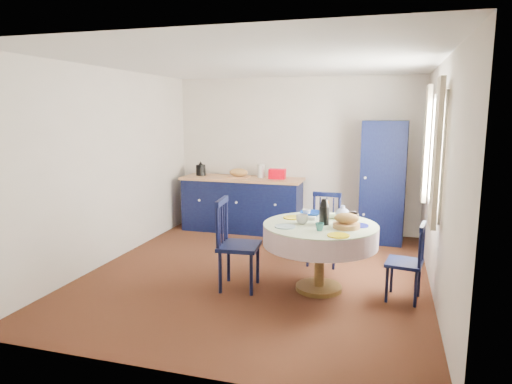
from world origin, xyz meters
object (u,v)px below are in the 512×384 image
Objects in this scene: chair_far at (324,229)px; chair_right at (408,261)px; mug_d at (307,213)px; cobalt_bowl at (311,214)px; mug_c at (353,218)px; kitchen_counter at (242,203)px; pantry_cabinet at (383,183)px; chair_left at (235,244)px; mug_b at (320,227)px; dining_table at (321,235)px; mug_a at (302,219)px.

chair_right is (1.00, -0.94, -0.04)m from chair_far.
mug_d is 0.40× the size of cobalt_bowl.
mug_c is at bearing -99.65° from chair_right.
kitchen_counter is 2.17× the size of chair_far.
cobalt_bowl is at bearing 163.23° from mug_c.
chair_left is at bearing -119.33° from pantry_cabinet.
mug_b is 0.36× the size of cobalt_bowl.
mug_d is (0.70, 0.50, 0.28)m from chair_left.
cobalt_bowl is (1.45, -1.88, 0.32)m from kitchen_counter.
dining_table reaches higher than mug_d.
mug_b is at bearing -67.80° from mug_d.
chair_left reaches higher than mug_c.
kitchen_counter reaches higher than dining_table.
mug_b is at bearing -56.30° from kitchen_counter.
chair_right is 1.18m from mug_a.
pantry_cabinet is 13.99× the size of mug_a.
kitchen_counter is 2.39m from mug_d.
pantry_cabinet is 2.03m from mug_d.
chair_far is 3.69× the size of cobalt_bowl.
pantry_cabinet is 2.19× the size of chair_right.
kitchen_counter is 2.51m from chair_left.
mug_b is (-0.89, -0.27, 0.37)m from chair_right.
chair_right is 1.19m from cobalt_bowl.
chair_far is 1.10× the size of chair_right.
mug_a is at bearing -79.99° from chair_right.
chair_left is at bearing -144.66° from cobalt_bowl.
chair_left reaches higher than mug_a.
mug_c is 0.53× the size of cobalt_bowl.
mug_c is at bearing 29.28° from dining_table.
chair_far is 0.71m from mug_d.
cobalt_bowl is at bearing -59.99° from chair_left.
mug_a is at bearing -95.20° from cobalt_bowl.
mug_c is at bearing -78.16° from chair_left.
chair_far is at bearing -115.78° from pantry_cabinet.
mug_a is (-0.20, -0.04, 0.17)m from dining_table.
mug_d is (-0.01, 0.34, -0.01)m from mug_a.
chair_left is 1.39m from chair_far.
kitchen_counter reaches higher than mug_c.
mug_a is at bearing -82.47° from chair_left.
mug_b is 0.90× the size of mug_d.
mug_c is at bearing -57.82° from chair_far.
mug_a is 0.98× the size of mug_c.
chair_right is at bearing -18.74° from mug_c.
pantry_cabinet reaches higher than mug_c.
dining_table is 9.51× the size of mug_a.
pantry_cabinet reaches higher than chair_far.
mug_a is 1.32× the size of mug_d.
chair_left is 0.79m from mug_a.
mug_b is 0.64m from cobalt_bowl.
dining_table reaches higher than chair_far.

